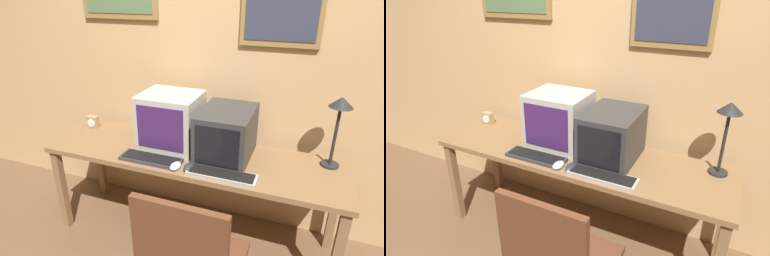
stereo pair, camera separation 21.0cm
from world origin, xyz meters
The scene contains 10 objects.
wall_back centered at (0.00, 1.16, 1.31)m, with size 8.00×0.08×2.60m.
desk centered at (0.00, 0.74, 0.65)m, with size 2.08×0.60×0.73m.
monitor_left centered at (-0.19, 0.82, 0.93)m, with size 0.41×0.37×0.39m.
monitor_right centered at (0.23, 0.80, 0.90)m, with size 0.34×0.46×0.34m.
keyboard_main centered at (-0.22, 0.55, 0.74)m, with size 0.43×0.14×0.03m.
keyboard_side centered at (0.28, 0.53, 0.74)m, with size 0.44×0.13×0.03m.
mouse_near_keyboard centered at (0.06, 0.53, 0.75)m, with size 0.06×0.11×0.04m.
mouse_far_corner centered at (-0.03, 0.52, 0.75)m, with size 0.07×0.11×0.03m.
desk_clock centered at (-0.93, 0.88, 0.78)m, with size 0.09×0.06×0.10m.
desk_lamp centered at (0.90, 0.91, 1.10)m, with size 0.14×0.14×0.47m.
Camera 1 is at (0.71, -1.12, 1.80)m, focal length 30.00 mm.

